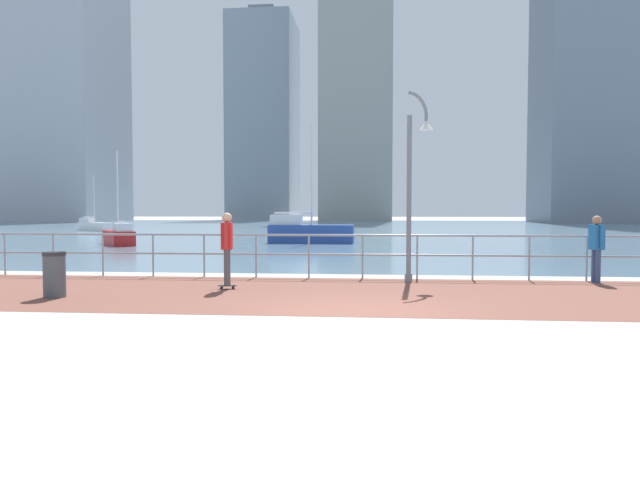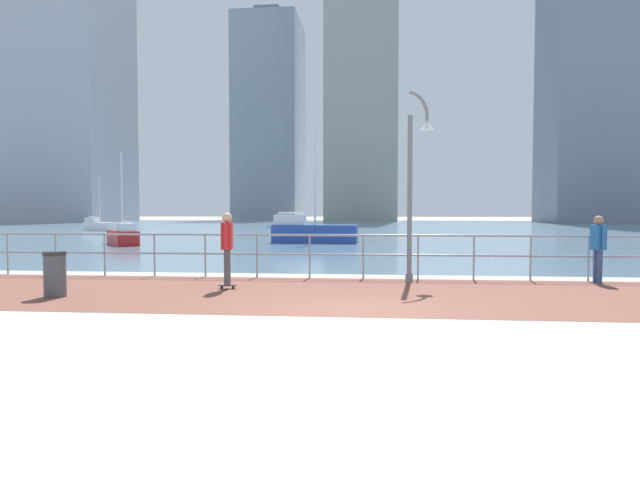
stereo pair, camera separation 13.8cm
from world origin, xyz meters
The scene contains 15 objects.
ground centered at (0.00, 40.00, 0.00)m, with size 220.00×220.00×0.00m, color #ADAAA5.
brick_paving centered at (0.00, 2.35, 0.00)m, with size 28.00×5.74×0.01m, color brown.
harbor_water centered at (0.00, 50.22, 0.00)m, with size 180.00×88.00×0.00m, color slate.
waterfront_railing centered at (0.00, 5.22, 0.79)m, with size 25.25×0.06×1.15m.
lamppost centered at (1.29, 4.73, 2.59)m, with size 0.70×0.61×4.68m.
skateboarder centered at (-2.97, 2.80, 1.03)m, with size 0.41×0.56×1.72m.
bystander centered at (5.70, 4.87, 0.96)m, with size 0.31×0.56×1.64m.
trash_bin centered at (-6.15, 1.22, 0.47)m, with size 0.46×0.46×0.93m.
sailboat_yellow centered at (-23.68, 38.98, 0.45)m, with size 3.45×2.45×4.70m.
sailboat_blue centered at (-3.36, 22.08, 0.61)m, with size 4.59×1.50×6.42m.
sailboat_red centered at (-12.74, 19.24, 0.45)m, with size 2.77×3.39×4.76m.
tower_concrete centered at (-3.34, 91.93, 23.79)m, with size 11.84×10.98×49.25m.
tower_glass centered at (31.24, 78.56, 21.76)m, with size 16.60×13.66×45.19m.
tower_beige centered at (-49.67, 80.74, 18.86)m, with size 17.33×16.87×39.38m.
tower_slate centered at (-21.45, 104.86, 19.03)m, with size 11.89×14.91×39.72m.
Camera 2 is at (0.54, -10.48, 1.78)m, focal length 34.12 mm.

